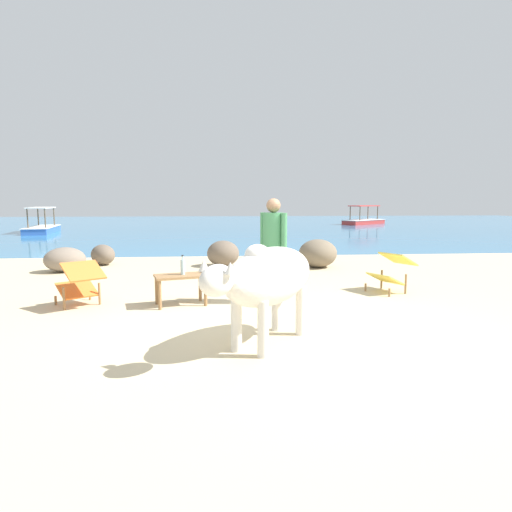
% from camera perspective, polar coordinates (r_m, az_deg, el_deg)
% --- Properties ---
extents(sand_beach, '(18.00, 14.00, 0.04)m').
position_cam_1_polar(sand_beach, '(5.61, 3.30, -9.30)').
color(sand_beach, '#CCB78E').
rests_on(sand_beach, ground).
extents(water_surface, '(60.00, 36.00, 0.03)m').
position_cam_1_polar(water_surface, '(27.37, -3.25, 3.91)').
color(water_surface, teal).
rests_on(water_surface, ground).
extents(cow, '(1.52, 1.85, 1.13)m').
position_cam_1_polar(cow, '(4.72, 1.60, -2.86)').
color(cow, silver).
rests_on(cow, sand_beach).
extents(low_bench_table, '(0.85, 0.62, 0.47)m').
position_cam_1_polar(low_bench_table, '(6.64, -9.94, -3.14)').
color(low_bench_table, olive).
rests_on(low_bench_table, sand_beach).
extents(bottle, '(0.07, 0.07, 0.30)m').
position_cam_1_polar(bottle, '(6.63, -9.67, -1.41)').
color(bottle, '#A3C6D1').
rests_on(bottle, low_bench_table).
extents(deck_chair_near, '(0.93, 0.83, 0.68)m').
position_cam_1_polar(deck_chair_near, '(7.88, 17.52, -1.76)').
color(deck_chair_near, olive).
rests_on(deck_chair_near, sand_beach).
extents(deck_chair_far, '(0.88, 0.93, 0.68)m').
position_cam_1_polar(deck_chair_far, '(6.96, -22.22, -3.14)').
color(deck_chair_far, olive).
rests_on(deck_chair_far, sand_beach).
extents(person_standing, '(0.38, 0.40, 1.62)m').
position_cam_1_polar(person_standing, '(6.68, 2.30, 1.86)').
color(person_standing, '#4C4C51').
rests_on(person_standing, sand_beach).
extents(shore_rock_large, '(0.87, 0.93, 0.50)m').
position_cam_1_polar(shore_rock_large, '(11.34, -19.58, 0.16)').
color(shore_rock_large, '#6B5B4C').
rests_on(shore_rock_large, sand_beach).
extents(shore_rock_medium, '(1.30, 1.32, 0.67)m').
position_cam_1_polar(shore_rock_medium, '(10.39, 8.18, 0.35)').
color(shore_rock_medium, '#756651').
rests_on(shore_rock_medium, sand_beach).
extents(shore_rock_small, '(1.09, 1.09, 0.62)m').
position_cam_1_polar(shore_rock_small, '(10.50, -4.37, 0.35)').
color(shore_rock_small, '#6B5B4C').
rests_on(shore_rock_small, sand_beach).
extents(shore_rock_flat, '(1.07, 0.97, 0.55)m').
position_cam_1_polar(shore_rock_flat, '(10.55, -23.95, -0.43)').
color(shore_rock_flat, gray).
rests_on(shore_rock_flat, sand_beach).
extents(boat_blue, '(1.76, 3.81, 1.29)m').
position_cam_1_polar(boat_blue, '(24.32, -26.44, 3.42)').
color(boat_blue, '#3866B7').
rests_on(boat_blue, water_surface).
extents(boat_red, '(3.60, 3.17, 1.29)m').
position_cam_1_polar(boat_red, '(30.66, 14.07, 4.61)').
color(boat_red, '#C63833').
rests_on(boat_red, water_surface).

